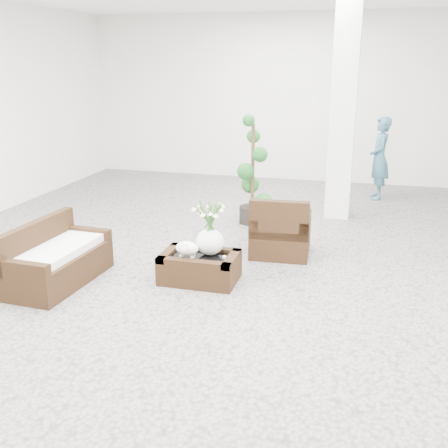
% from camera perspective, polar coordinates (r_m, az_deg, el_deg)
% --- Properties ---
extents(ground, '(11.00, 11.00, 0.00)m').
position_cam_1_polar(ground, '(6.84, 0.22, -4.73)').
color(ground, gray).
rests_on(ground, ground).
extents(column, '(0.40, 0.40, 3.50)m').
position_cam_1_polar(column, '(8.98, 12.61, 11.65)').
color(column, white).
rests_on(column, ground).
extents(coffee_table, '(0.90, 0.60, 0.31)m').
position_cam_1_polar(coffee_table, '(6.42, -2.60, -4.76)').
color(coffee_table, '#341F0F').
rests_on(coffee_table, ground).
extents(sheep_figurine, '(0.28, 0.23, 0.21)m').
position_cam_1_polar(sheep_figurine, '(6.27, -3.96, -2.76)').
color(sheep_figurine, white).
rests_on(sheep_figurine, coffee_table).
extents(planter_narcissus, '(0.44, 0.44, 0.80)m').
position_cam_1_polar(planter_narcissus, '(6.29, -1.53, 0.18)').
color(planter_narcissus, white).
rests_on(planter_narcissus, coffee_table).
extents(tealight, '(0.04, 0.04, 0.03)m').
position_cam_1_polar(tealight, '(6.29, 0.04, -3.52)').
color(tealight, white).
rests_on(tealight, coffee_table).
extents(armchair, '(0.82, 0.79, 0.83)m').
position_cam_1_polar(armchair, '(7.25, 6.10, -0.08)').
color(armchair, '#341F0F').
rests_on(armchair, ground).
extents(loveseat, '(0.73, 1.41, 0.73)m').
position_cam_1_polar(loveseat, '(6.58, -17.32, -3.03)').
color(loveseat, '#341F0F').
rests_on(loveseat, ground).
extents(topiary, '(0.46, 0.46, 1.71)m').
position_cam_1_polar(topiary, '(8.53, 3.08, 5.68)').
color(topiary, '#184C1B').
rests_on(topiary, ground).
extents(shopper, '(0.43, 0.60, 1.55)m').
position_cam_1_polar(shopper, '(10.50, 16.27, 6.74)').
color(shopper, '#346374').
rests_on(shopper, ground).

